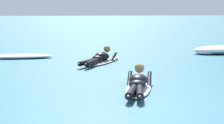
% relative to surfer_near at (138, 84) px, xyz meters
% --- Properties ---
extents(ground_plane, '(120.00, 120.00, 0.00)m').
position_rel_surfer_near_xyz_m(ground_plane, '(2.47, 7.78, -0.14)').
color(ground_plane, '#2D6B7A').
extents(surfer_near, '(0.98, 2.48, 0.54)m').
position_rel_surfer_near_xyz_m(surfer_near, '(0.00, 0.00, 0.00)').
color(surfer_near, white).
rests_on(surfer_near, ground).
extents(surfer_far, '(1.53, 2.43, 0.53)m').
position_rel_surfer_near_xyz_m(surfer_far, '(-0.45, 4.13, -0.00)').
color(surfer_far, white).
rests_on(surfer_far, ground).
extents(whitewater_front, '(2.37, 1.41, 0.30)m').
position_rel_surfer_near_xyz_m(whitewater_front, '(4.27, 6.24, -0.00)').
color(whitewater_front, white).
rests_on(whitewater_front, ground).
extents(whitewater_mid_right, '(2.35, 0.70, 0.14)m').
position_rel_surfer_near_xyz_m(whitewater_mid_right, '(-3.13, 5.63, -0.07)').
color(whitewater_mid_right, white).
rests_on(whitewater_mid_right, ground).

